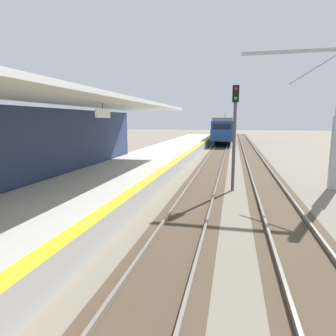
# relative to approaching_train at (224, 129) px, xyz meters

# --- Properties ---
(station_platform) EXTENTS (5.00, 80.00, 0.91)m
(station_platform) POSITION_rel_approaching_train_xyz_m (-4.40, -32.45, -1.73)
(station_platform) COLOR #B7B5AD
(station_platform) RESTS_ON ground
(station_building_with_canopy) EXTENTS (4.85, 24.00, 4.43)m
(station_building_with_canopy) POSITION_rel_approaching_train_xyz_m (-6.20, -38.06, 0.48)
(station_building_with_canopy) COLOR #4C4C4C
(station_building_with_canopy) RESTS_ON ground
(track_pair_nearest_platform) EXTENTS (2.34, 120.00, 0.16)m
(track_pair_nearest_platform) POSITION_rel_approaching_train_xyz_m (-0.00, -28.45, -2.13)
(track_pair_nearest_platform) COLOR #4C3D2D
(track_pair_nearest_platform) RESTS_ON ground
(track_pair_middle) EXTENTS (2.34, 120.00, 0.16)m
(track_pair_middle) POSITION_rel_approaching_train_xyz_m (3.40, -28.45, -2.13)
(track_pair_middle) COLOR #4C3D2D
(track_pair_middle) RESTS_ON ground
(approaching_train) EXTENTS (2.93, 19.60, 4.76)m
(approaching_train) POSITION_rel_approaching_train_xyz_m (0.00, 0.00, 0.00)
(approaching_train) COLOR navy
(approaching_train) RESTS_ON ground
(rail_signal_post) EXTENTS (0.32, 0.34, 5.20)m
(rail_signal_post) POSITION_rel_approaching_train_xyz_m (1.55, -33.23, 1.02)
(rail_signal_post) COLOR #4C4C4C
(rail_signal_post) RESTS_ON ground
(catenary_pylon_far_side) EXTENTS (5.00, 0.40, 7.50)m
(catenary_pylon_far_side) POSITION_rel_approaching_train_xyz_m (6.27, -31.91, 1.43)
(catenary_pylon_far_side) COLOR #9EA3A8
(catenary_pylon_far_side) RESTS_ON ground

